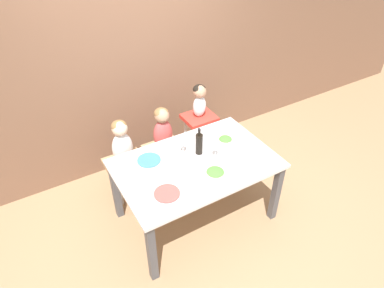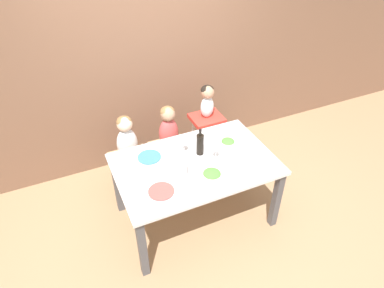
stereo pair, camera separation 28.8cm
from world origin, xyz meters
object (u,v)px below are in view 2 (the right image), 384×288
object	(u,v)px
person_child_center	(168,126)
wine_glass_near	(216,148)
chair_right_highchair	(206,128)
wine_bottle	(200,144)
person_child_left	(126,137)
paper_towel_roll	(181,168)
dinner_plate_back_left	(149,157)
person_baby_right	(207,99)
wine_glass_far	(184,142)
salad_bowl_small	(228,143)
dinner_plate_front_left	(161,191)
chair_far_center	(169,151)
salad_bowl_large	(212,175)
chair_far_left	(130,162)

from	to	relation	value
person_child_center	wine_glass_near	distance (m)	0.80
chair_right_highchair	person_child_center	bearing A→B (deg)	179.84
wine_glass_near	wine_bottle	bearing A→B (deg)	126.33
person_child_left	person_child_center	size ratio (longest dim) A/B	1.00
paper_towel_roll	dinner_plate_back_left	distance (m)	0.45
person_baby_right	wine_glass_far	size ratio (longest dim) A/B	2.11
wine_glass_near	salad_bowl_small	world-z (taller)	wine_glass_near
dinner_plate_front_left	wine_bottle	bearing A→B (deg)	32.63
chair_far_center	person_child_center	xyz separation A→B (m)	(-0.00, 0.00, 0.36)
person_child_left	wine_bottle	xyz separation A→B (m)	(0.60, -0.61, 0.14)
person_child_center	dinner_plate_back_left	size ratio (longest dim) A/B	2.29
person_child_left	person_child_center	distance (m)	0.49
wine_bottle	salad_bowl_small	distance (m)	0.32
person_child_left	wine_glass_near	xyz separation A→B (m)	(0.70, -0.75, 0.15)
wine_glass_near	salad_bowl_small	distance (m)	0.26
wine_glass_far	dinner_plate_back_left	size ratio (longest dim) A/B	0.82
person_child_center	salad_bowl_small	bearing A→B (deg)	-56.29
salad_bowl_large	person_child_center	bearing A→B (deg)	92.62
person_child_left	dinner_plate_front_left	world-z (taller)	person_child_left
wine_bottle	dinner_plate_front_left	bearing A→B (deg)	-147.37
chair_right_highchair	dinner_plate_back_left	size ratio (longest dim) A/B	3.22
person_baby_right	wine_glass_near	world-z (taller)	person_baby_right
wine_glass_far	dinner_plate_front_left	distance (m)	0.60
chair_far_left	paper_towel_roll	bearing A→B (deg)	-71.64
chair_right_highchair	paper_towel_roll	distance (m)	1.15
wine_glass_far	salad_bowl_large	world-z (taller)	wine_glass_far
person_child_left	paper_towel_roll	size ratio (longest dim) A/B	2.27
person_child_left	dinner_plate_front_left	size ratio (longest dim) A/B	2.29
chair_far_left	dinner_plate_front_left	distance (m)	1.03
chair_right_highchair	person_child_left	size ratio (longest dim) A/B	1.41
paper_towel_roll	wine_glass_near	xyz separation A→B (m)	(0.41, 0.11, 0.02)
chair_far_center	dinner_plate_back_left	world-z (taller)	dinner_plate_back_left
paper_towel_roll	chair_far_center	bearing A→B (deg)	76.94
wine_glass_near	chair_far_left	bearing A→B (deg)	132.90
person_baby_right	wine_glass_near	distance (m)	0.81
person_child_left	dinner_plate_front_left	distance (m)	0.96
chair_far_left	wine_glass_near	world-z (taller)	wine_glass_near
person_baby_right	wine_glass_far	bearing A→B (deg)	-134.34
chair_far_left	wine_glass_far	bearing A→B (deg)	-49.43
dinner_plate_front_left	dinner_plate_back_left	world-z (taller)	same
person_child_center	wine_bottle	world-z (taller)	wine_bottle
chair_right_highchair	wine_glass_far	bearing A→B (deg)	-134.44
chair_far_left	dinner_plate_front_left	size ratio (longest dim) A/B	2.00
salad_bowl_small	dinner_plate_front_left	world-z (taller)	salad_bowl_small
salad_bowl_small	wine_glass_near	bearing A→B (deg)	-148.73
chair_far_center	dinner_plate_back_left	xyz separation A→B (m)	(-0.38, -0.46, 0.38)
person_child_left	paper_towel_roll	world-z (taller)	paper_towel_roll
person_child_center	wine_bottle	xyz separation A→B (m)	(0.11, -0.61, 0.14)
person_baby_right	paper_towel_roll	size ratio (longest dim) A/B	1.71
paper_towel_roll	wine_glass_far	xyz separation A→B (m)	(0.17, 0.33, 0.02)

